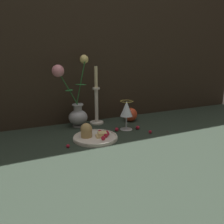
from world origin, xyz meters
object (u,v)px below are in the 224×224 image
at_px(plate_with_pastries, 93,135).
at_px(apple_beside_vase, 130,115).
at_px(wine_glass, 127,110).
at_px(candlestick, 96,104).
at_px(vase, 75,105).

relative_size(plate_with_pastries, apple_beside_vase, 2.24).
relative_size(wine_glass, candlestick, 0.46).
relative_size(plate_with_pastries, wine_glass, 1.35).
bearing_deg(plate_with_pastries, apple_beside_vase, 31.40).
height_order(vase, plate_with_pastries, vase).
bearing_deg(wine_glass, apple_beside_vase, 52.27).
bearing_deg(vase, candlestick, 5.35).
height_order(vase, candlestick, vase).
xyz_separation_m(vase, apple_beside_vase, (0.33, -0.03, -0.08)).
height_order(vase, apple_beside_vase, vase).
xyz_separation_m(vase, wine_glass, (0.23, -0.16, -0.02)).
bearing_deg(apple_beside_vase, vase, 174.62).
relative_size(plate_with_pastries, candlestick, 0.62).
bearing_deg(wine_glass, candlestick, 120.55).
distance_m(vase, apple_beside_vase, 0.34).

